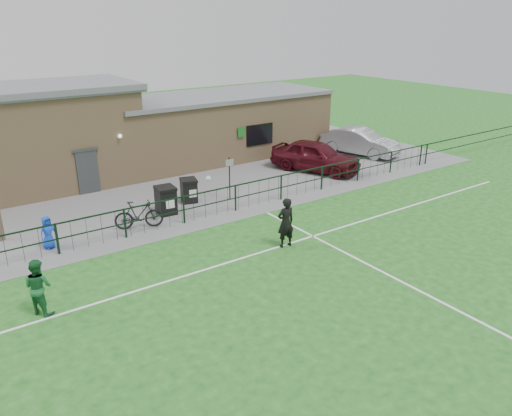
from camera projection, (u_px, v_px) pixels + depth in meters
ground at (349, 296)px, 15.21m from camera, size 90.00×90.00×0.00m
paving_strip at (161, 183)px, 25.55m from camera, size 34.00×13.00×0.02m
pitch_line_touch at (218, 217)px, 21.19m from camera, size 28.00×0.10×0.01m
pitch_line_mid at (272, 249)px, 18.28m from camera, size 28.00×0.10×0.01m
pitch_line_perp at (394, 277)px, 16.28m from camera, size 0.10×16.00×0.01m
perimeter_fence at (216, 203)px, 21.13m from camera, size 28.00×0.10×1.20m
wheelie_bin_left at (166, 201)px, 21.36m from camera, size 0.81×0.90×1.12m
wheelie_bin_right at (189, 191)px, 22.75m from camera, size 0.84×0.90×1.00m
sign_post at (230, 178)px, 22.89m from camera, size 0.07×0.07×2.00m
car_maroon at (316, 156)px, 27.22m from camera, size 3.78×5.31×1.68m
car_silver at (360, 142)px, 30.52m from camera, size 3.02×5.09×1.59m
bicycle_d at (139, 215)px, 19.85m from camera, size 1.99×1.16×1.16m
spectator_child at (48, 232)px, 18.10m from camera, size 0.69×0.54×1.25m
goalkeeper_kick at (284, 222)px, 18.21m from camera, size 1.88×3.51×2.17m
outfield_player at (38, 287)px, 14.08m from camera, size 0.98×1.03×1.68m
ball_ground at (35, 265)px, 16.87m from camera, size 0.20×0.20×0.20m
clubhouse at (119, 132)px, 26.59m from camera, size 24.25×5.40×4.96m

